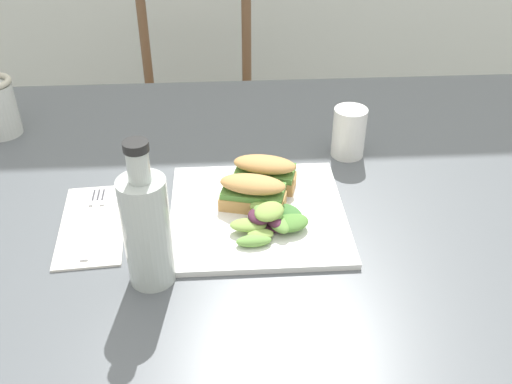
{
  "coord_description": "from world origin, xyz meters",
  "views": [
    {
      "loc": [
        -0.22,
        -0.64,
        1.31
      ],
      "look_at": [
        -0.17,
        0.17,
        0.76
      ],
      "focal_mm": 40.42,
      "sensor_mm": 36.0,
      "label": 1
    }
  ],
  "objects_px": {
    "chair_wooden_far": "(196,112)",
    "sandwich_half_back": "(265,172)",
    "plate_lunch": "(258,213)",
    "fork_on_napkin": "(94,216)",
    "cup_extra_side": "(349,132)",
    "bottle_cold_brew": "(148,234)",
    "dining_table": "(287,238)",
    "sandwich_half_front": "(253,192)"
  },
  "relations": [
    {
      "from": "chair_wooden_far",
      "to": "plate_lunch",
      "type": "height_order",
      "value": "chair_wooden_far"
    },
    {
      "from": "plate_lunch",
      "to": "sandwich_half_front",
      "type": "xyz_separation_m",
      "value": [
        -0.01,
        0.01,
        0.03
      ]
    },
    {
      "from": "dining_table",
      "to": "cup_extra_side",
      "type": "bearing_deg",
      "value": 42.53
    },
    {
      "from": "dining_table",
      "to": "sandwich_half_front",
      "type": "xyz_separation_m",
      "value": [
        -0.07,
        -0.06,
        0.15
      ]
    },
    {
      "from": "dining_table",
      "to": "plate_lunch",
      "type": "bearing_deg",
      "value": -129.71
    },
    {
      "from": "cup_extra_side",
      "to": "plate_lunch",
      "type": "bearing_deg",
      "value": -134.68
    },
    {
      "from": "sandwich_half_front",
      "to": "cup_extra_side",
      "type": "distance_m",
      "value": 0.26
    },
    {
      "from": "sandwich_half_back",
      "to": "bottle_cold_brew",
      "type": "distance_m",
      "value": 0.28
    },
    {
      "from": "chair_wooden_far",
      "to": "dining_table",
      "type": "bearing_deg",
      "value": -77.52
    },
    {
      "from": "chair_wooden_far",
      "to": "sandwich_half_front",
      "type": "height_order",
      "value": "chair_wooden_far"
    },
    {
      "from": "fork_on_napkin",
      "to": "dining_table",
      "type": "bearing_deg",
      "value": 11.24
    },
    {
      "from": "fork_on_napkin",
      "to": "cup_extra_side",
      "type": "distance_m",
      "value": 0.49
    },
    {
      "from": "sandwich_half_back",
      "to": "fork_on_napkin",
      "type": "relative_size",
      "value": 0.63
    },
    {
      "from": "cup_extra_side",
      "to": "sandwich_half_front",
      "type": "bearing_deg",
      "value": -137.92
    },
    {
      "from": "sandwich_half_front",
      "to": "sandwich_half_back",
      "type": "height_order",
      "value": "same"
    },
    {
      "from": "fork_on_napkin",
      "to": "sandwich_half_back",
      "type": "bearing_deg",
      "value": 13.04
    },
    {
      "from": "dining_table",
      "to": "plate_lunch",
      "type": "xyz_separation_m",
      "value": [
        -0.06,
        -0.07,
        0.11
      ]
    },
    {
      "from": "plate_lunch",
      "to": "bottle_cold_brew",
      "type": "relative_size",
      "value": 1.28
    },
    {
      "from": "plate_lunch",
      "to": "sandwich_half_back",
      "type": "bearing_deg",
      "value": 76.91
    },
    {
      "from": "sandwich_half_back",
      "to": "bottle_cold_brew",
      "type": "height_order",
      "value": "bottle_cold_brew"
    },
    {
      "from": "chair_wooden_far",
      "to": "sandwich_half_back",
      "type": "height_order",
      "value": "chair_wooden_far"
    },
    {
      "from": "fork_on_napkin",
      "to": "bottle_cold_brew",
      "type": "distance_m",
      "value": 0.2
    },
    {
      "from": "sandwich_half_back",
      "to": "cup_extra_side",
      "type": "relative_size",
      "value": 1.22
    },
    {
      "from": "bottle_cold_brew",
      "to": "cup_extra_side",
      "type": "distance_m",
      "value": 0.48
    },
    {
      "from": "chair_wooden_far",
      "to": "sandwich_half_back",
      "type": "distance_m",
      "value": 0.98
    },
    {
      "from": "dining_table",
      "to": "sandwich_half_front",
      "type": "bearing_deg",
      "value": -138.76
    },
    {
      "from": "bottle_cold_brew",
      "to": "cup_extra_side",
      "type": "bearing_deg",
      "value": 43.56
    },
    {
      "from": "sandwich_half_front",
      "to": "fork_on_napkin",
      "type": "relative_size",
      "value": 0.63
    },
    {
      "from": "dining_table",
      "to": "bottle_cold_brew",
      "type": "distance_m",
      "value": 0.36
    },
    {
      "from": "dining_table",
      "to": "chair_wooden_far",
      "type": "xyz_separation_m",
      "value": [
        -0.2,
        0.91,
        -0.18
      ]
    },
    {
      "from": "sandwich_half_front",
      "to": "cup_extra_side",
      "type": "bearing_deg",
      "value": 42.08
    },
    {
      "from": "fork_on_napkin",
      "to": "bottle_cold_brew",
      "type": "height_order",
      "value": "bottle_cold_brew"
    },
    {
      "from": "plate_lunch",
      "to": "cup_extra_side",
      "type": "bearing_deg",
      "value": 45.32
    },
    {
      "from": "chair_wooden_far",
      "to": "sandwich_half_back",
      "type": "xyz_separation_m",
      "value": [
        0.16,
        -0.91,
        0.33
      ]
    },
    {
      "from": "chair_wooden_far",
      "to": "bottle_cold_brew",
      "type": "xyz_separation_m",
      "value": [
        -0.02,
        -1.12,
        0.37
      ]
    },
    {
      "from": "chair_wooden_far",
      "to": "cup_extra_side",
      "type": "relative_size",
      "value": 9.02
    },
    {
      "from": "fork_on_napkin",
      "to": "bottle_cold_brew",
      "type": "relative_size",
      "value": 0.83
    },
    {
      "from": "dining_table",
      "to": "cup_extra_side",
      "type": "xyz_separation_m",
      "value": [
        0.12,
        0.11,
        0.16
      ]
    },
    {
      "from": "bottle_cold_brew",
      "to": "chair_wooden_far",
      "type": "bearing_deg",
      "value": 89.07
    },
    {
      "from": "sandwich_half_back",
      "to": "cup_extra_side",
      "type": "height_order",
      "value": "cup_extra_side"
    },
    {
      "from": "sandwich_half_front",
      "to": "cup_extra_side",
      "type": "relative_size",
      "value": 1.22
    },
    {
      "from": "sandwich_half_back",
      "to": "fork_on_napkin",
      "type": "height_order",
      "value": "sandwich_half_back"
    }
  ]
}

